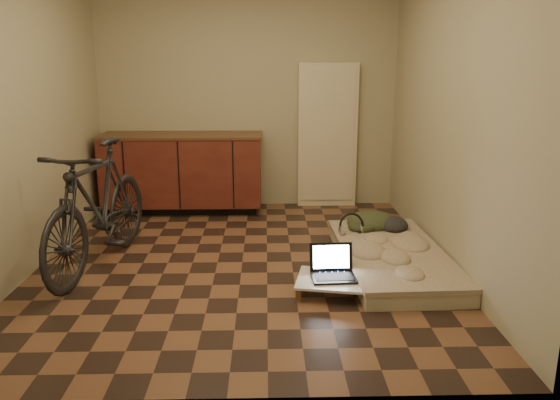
{
  "coord_description": "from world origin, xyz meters",
  "views": [
    {
      "loc": [
        0.22,
        -4.53,
        1.74
      ],
      "look_at": [
        0.34,
        0.06,
        0.55
      ],
      "focal_mm": 35.0,
      "sensor_mm": 36.0,
      "label": 1
    }
  ],
  "objects_px": {
    "futon": "(392,257)",
    "lap_desk": "(343,281)",
    "bicycle": "(97,200)",
    "laptop": "(333,270)"
  },
  "relations": [
    {
      "from": "futon",
      "to": "lap_desk",
      "type": "xyz_separation_m",
      "value": [
        -0.5,
        -0.57,
        0.03
      ]
    },
    {
      "from": "bicycle",
      "to": "futon",
      "type": "relative_size",
      "value": 1.02
    },
    {
      "from": "laptop",
      "to": "bicycle",
      "type": "bearing_deg",
      "value": 161.52
    },
    {
      "from": "lap_desk",
      "to": "laptop",
      "type": "bearing_deg",
      "value": 152.18
    },
    {
      "from": "bicycle",
      "to": "laptop",
      "type": "relative_size",
      "value": 5.26
    },
    {
      "from": "futon",
      "to": "laptop",
      "type": "bearing_deg",
      "value": -140.64
    },
    {
      "from": "bicycle",
      "to": "laptop",
      "type": "height_order",
      "value": "bicycle"
    },
    {
      "from": "futon",
      "to": "lap_desk",
      "type": "height_order",
      "value": "futon"
    },
    {
      "from": "bicycle",
      "to": "lap_desk",
      "type": "xyz_separation_m",
      "value": [
        2.0,
        -0.6,
        -0.49
      ]
    },
    {
      "from": "bicycle",
      "to": "futon",
      "type": "distance_m",
      "value": 2.55
    }
  ]
}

